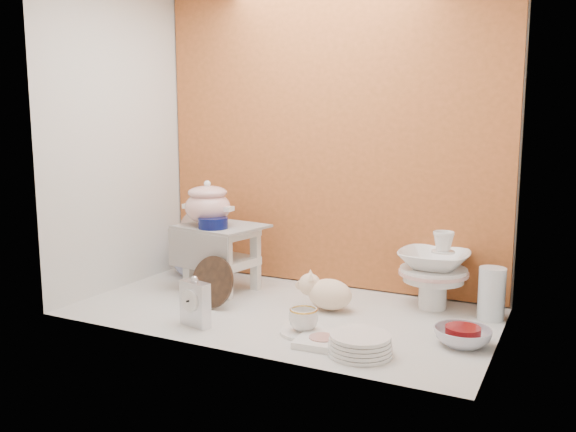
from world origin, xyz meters
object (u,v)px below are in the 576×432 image
Objects in this scene: plush_pig at (330,294)px; porcelain_tower at (434,269)px; step_stool at (222,258)px; crystal_bowl at (463,337)px; soup_tureen at (208,203)px; floral_platter at (194,244)px; dinner_plate_stack at (360,344)px; gold_rim_teacup at (304,319)px; blue_white_vase at (193,254)px; mantel_clock at (195,302)px.

porcelain_tower is at bearing 50.29° from plush_pig.
crystal_bowl is at bearing -1.01° from step_stool.
soup_tureen is 1.10m from porcelain_tower.
soup_tureen is at bearing -164.05° from plush_pig.
floral_platter is at bearing 140.01° from soup_tureen.
floral_platter reaches higher than plush_pig.
floral_platter is (-0.22, 0.18, -0.26)m from soup_tureen.
step_stool is 1.50× the size of plush_pig.
porcelain_tower is (0.99, 0.17, 0.01)m from step_stool.
dinner_plate_stack is at bearing -28.44° from floral_platter.
step_stool is at bearing 169.40° from crystal_bowl.
gold_rim_teacup is at bearing -67.30° from plush_pig.
soup_tureen is 0.45m from blue_white_vase.
gold_rim_teacup is (0.43, 0.12, -0.04)m from mantel_clock.
porcelain_tower is at bearing 80.80° from dinner_plate_stack.
dinner_plate_stack is at bearing -20.20° from gold_rim_teacup.
plush_pig is at bearing 93.66° from gold_rim_teacup.
porcelain_tower reaches higher than mantel_clock.
blue_white_vase reaches higher than gold_rim_teacup.
crystal_bowl is at bearing -14.41° from floral_platter.
blue_white_vase is 0.92× the size of plush_pig.
dinner_plate_stack is (0.89, -0.48, -0.12)m from step_stool.
soup_tureen reaches higher than mantel_clock.
step_stool is 0.36m from blue_white_vase.
soup_tureen reaches higher than crystal_bowl.
gold_rim_teacup is 0.49× the size of dinner_plate_stack.
step_stool is 0.61m from plush_pig.
crystal_bowl is (1.26, -0.19, -0.40)m from soup_tureen.
floral_platter is 1.02× the size of porcelain_tower.
gold_rim_teacup is (0.62, -0.38, -0.10)m from step_stool.
plush_pig is 1.09× the size of dinner_plate_stack.
porcelain_tower reaches higher than dinner_plate_stack.
crystal_bowl is 0.47m from porcelain_tower.
mantel_clock is (0.47, -0.65, -0.08)m from floral_platter.
gold_rim_teacup is at bearing 29.83° from mantel_clock.
step_stool is 0.32m from floral_platter.
step_stool reaches higher than mantel_clock.
blue_white_vase reaches higher than mantel_clock.
step_stool is 1.23m from crystal_bowl.
floral_platter reaches higher than step_stool.
step_stool reaches higher than dinner_plate_stack.
step_stool reaches higher than blue_white_vase.
mantel_clock is at bearing -59.31° from step_stool.
step_stool is at bearing -170.06° from porcelain_tower.
step_stool is at bearing 151.81° from dinner_plate_stack.
crystal_bowl is (0.60, -0.16, -0.04)m from plush_pig.
blue_white_vase is at bearing 140.91° from mantel_clock.
crystal_bowl is (1.50, -0.40, -0.08)m from blue_white_vase.
porcelain_tower reaches higher than blue_white_vase.
mantel_clock is 0.70m from dinner_plate_stack.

